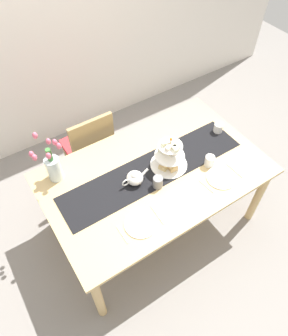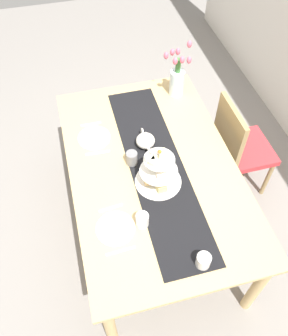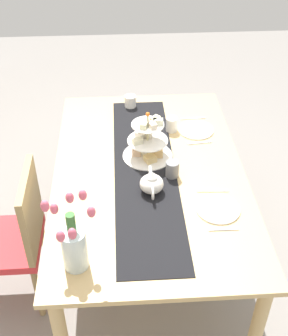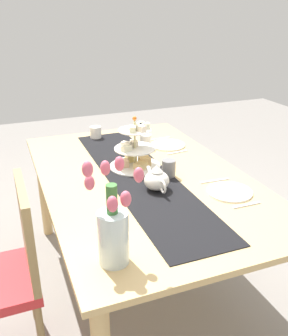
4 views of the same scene
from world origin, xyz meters
The scene contains 16 objects.
ground_plane centered at (0.00, 0.00, 0.00)m, with size 8.00×8.00×0.00m, color gray.
dining_table centered at (0.00, 0.00, 0.67)m, with size 1.77×1.10×0.75m.
chair_left centered at (-0.22, 0.78, 0.50)m, with size 0.42×0.42×0.91m.
table_runner centered at (0.00, 0.02, 0.76)m, with size 1.56×0.35×0.00m, color black.
tiered_cake_stand centered at (0.14, 0.00, 0.85)m, with size 0.30×0.30×0.30m.
teapot centered at (-0.19, 0.00, 0.81)m, with size 0.24×0.13×0.14m.
tulip_vase centered at (-0.68, 0.38, 0.90)m, with size 0.22×0.21×0.43m.
cream_jug centered at (0.73, 0.08, 0.80)m, with size 0.08×0.08×0.09m, color white.
dinner_plate_left centered at (-0.35, -0.34, 0.76)m, with size 0.23×0.23×0.01m, color white.
fork_left centered at (-0.50, -0.34, 0.76)m, with size 0.02×0.15×0.01m, color silver.
knife_left centered at (-0.21, -0.34, 0.76)m, with size 0.01×0.17×0.01m, color silver.
dinner_plate_right centered at (0.40, -0.34, 0.76)m, with size 0.23×0.23×0.01m, color white.
fork_right centered at (0.25, -0.34, 0.76)m, with size 0.02×0.15×0.01m, color silver.
knife_right centered at (0.54, -0.34, 0.76)m, with size 0.01×0.17×0.01m, color silver.
mug_grey centered at (-0.06, -0.13, 0.81)m, with size 0.08×0.08×0.10m, color slate.
mug_white_text centered at (0.41, -0.18, 0.80)m, with size 0.08×0.08×0.10m, color white.
Camera 2 is at (1.41, -0.42, 2.58)m, focal length 37.48 mm.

